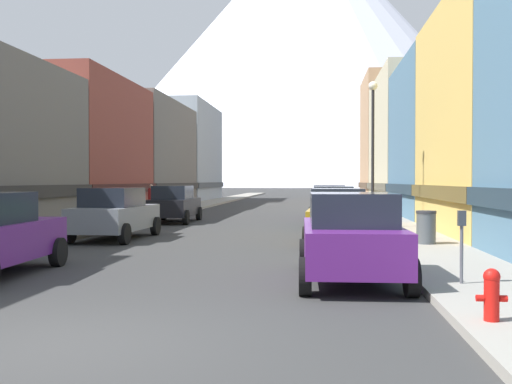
{
  "coord_description": "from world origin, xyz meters",
  "views": [
    {
      "loc": [
        3.14,
        -6.89,
        2.02
      ],
      "look_at": [
        -0.95,
        32.51,
        1.27
      ],
      "focal_mm": 41.62,
      "sensor_mm": 36.0,
      "label": 1
    }
  ],
  "objects_px": {
    "fire_hydrant_near": "(492,293)",
    "parking_meter_near": "(462,236)",
    "car_left_2": "(174,204)",
    "streetlamp_right": "(373,132)",
    "car_right_3": "(330,202)",
    "pedestrian_0": "(151,200)",
    "trash_bin_right": "(426,227)",
    "car_right_2": "(333,207)",
    "car_right_0": "(351,237)",
    "car_left_1": "(115,213)",
    "car_right_1": "(338,216)"
  },
  "relations": [
    {
      "from": "pedestrian_0",
      "to": "streetlamp_right",
      "type": "height_order",
      "value": "streetlamp_right"
    },
    {
      "from": "car_left_2",
      "to": "car_right_3",
      "type": "bearing_deg",
      "value": 27.08
    },
    {
      "from": "fire_hydrant_near",
      "to": "streetlamp_right",
      "type": "distance_m",
      "value": 16.43
    },
    {
      "from": "pedestrian_0",
      "to": "streetlamp_right",
      "type": "xyz_separation_m",
      "value": [
        11.6,
        -8.59,
        3.07
      ]
    },
    {
      "from": "car_right_3",
      "to": "parking_meter_near",
      "type": "height_order",
      "value": "car_right_3"
    },
    {
      "from": "car_right_0",
      "to": "car_right_1",
      "type": "height_order",
      "value": "same"
    },
    {
      "from": "car_right_3",
      "to": "trash_bin_right",
      "type": "height_order",
      "value": "car_right_3"
    },
    {
      "from": "car_left_1",
      "to": "parking_meter_near",
      "type": "bearing_deg",
      "value": -42.23
    },
    {
      "from": "car_left_1",
      "to": "car_left_2",
      "type": "height_order",
      "value": "same"
    },
    {
      "from": "parking_meter_near",
      "to": "trash_bin_right",
      "type": "distance_m",
      "value": 6.94
    },
    {
      "from": "car_left_1",
      "to": "streetlamp_right",
      "type": "xyz_separation_m",
      "value": [
        9.15,
        4.45,
        3.09
      ]
    },
    {
      "from": "car_left_2",
      "to": "car_right_2",
      "type": "height_order",
      "value": "same"
    },
    {
      "from": "car_right_2",
      "to": "fire_hydrant_near",
      "type": "height_order",
      "value": "car_right_2"
    },
    {
      "from": "car_right_1",
      "to": "car_right_3",
      "type": "height_order",
      "value": "same"
    },
    {
      "from": "car_right_3",
      "to": "parking_meter_near",
      "type": "bearing_deg",
      "value": -84.68
    },
    {
      "from": "parking_meter_near",
      "to": "trash_bin_right",
      "type": "bearing_deg",
      "value": 85.03
    },
    {
      "from": "car_right_2",
      "to": "parking_meter_near",
      "type": "bearing_deg",
      "value": -82.42
    },
    {
      "from": "parking_meter_near",
      "to": "pedestrian_0",
      "type": "height_order",
      "value": "pedestrian_0"
    },
    {
      "from": "car_right_1",
      "to": "car_right_3",
      "type": "xyz_separation_m",
      "value": [
        -0.0,
        13.08,
        0.0
      ]
    },
    {
      "from": "car_left_2",
      "to": "car_right_2",
      "type": "xyz_separation_m",
      "value": [
        7.6,
        -2.45,
        0.0
      ]
    },
    {
      "from": "car_left_1",
      "to": "parking_meter_near",
      "type": "relative_size",
      "value": 3.34
    },
    {
      "from": "car_right_1",
      "to": "pedestrian_0",
      "type": "relative_size",
      "value": 2.69
    },
    {
      "from": "car_right_0",
      "to": "parking_meter_near",
      "type": "xyz_separation_m",
      "value": [
        1.95,
        -0.92,
        0.11
      ]
    },
    {
      "from": "parking_meter_near",
      "to": "pedestrian_0",
      "type": "distance_m",
      "value": 24.81
    },
    {
      "from": "car_left_2",
      "to": "streetlamp_right",
      "type": "xyz_separation_m",
      "value": [
        9.15,
        -3.97,
        3.09
      ]
    },
    {
      "from": "car_right_3",
      "to": "pedestrian_0",
      "type": "xyz_separation_m",
      "value": [
        -10.05,
        0.74,
        0.02
      ]
    },
    {
      "from": "fire_hydrant_near",
      "to": "parking_meter_near",
      "type": "relative_size",
      "value": 0.53
    },
    {
      "from": "car_left_2",
      "to": "car_right_0",
      "type": "relative_size",
      "value": 1.0
    },
    {
      "from": "fire_hydrant_near",
      "to": "parking_meter_near",
      "type": "bearing_deg",
      "value": 84.17
    },
    {
      "from": "trash_bin_right",
      "to": "car_right_3",
      "type": "bearing_deg",
      "value": 100.28
    },
    {
      "from": "car_right_2",
      "to": "streetlamp_right",
      "type": "height_order",
      "value": "streetlamp_right"
    },
    {
      "from": "fire_hydrant_near",
      "to": "pedestrian_0",
      "type": "distance_m",
      "value": 27.29
    },
    {
      "from": "car_right_1",
      "to": "car_right_3",
      "type": "bearing_deg",
      "value": 90.0
    },
    {
      "from": "car_right_2",
      "to": "car_left_2",
      "type": "bearing_deg",
      "value": 162.15
    },
    {
      "from": "car_right_0",
      "to": "car_right_1",
      "type": "bearing_deg",
      "value": 90.03
    },
    {
      "from": "fire_hydrant_near",
      "to": "parking_meter_near",
      "type": "height_order",
      "value": "parking_meter_near"
    },
    {
      "from": "car_right_3",
      "to": "trash_bin_right",
      "type": "xyz_separation_m",
      "value": [
        2.55,
        -14.07,
        -0.26
      ]
    },
    {
      "from": "car_right_1",
      "to": "streetlamp_right",
      "type": "bearing_deg",
      "value": 73.47
    },
    {
      "from": "fire_hydrant_near",
      "to": "car_right_2",
      "type": "bearing_deg",
      "value": 95.36
    },
    {
      "from": "fire_hydrant_near",
      "to": "trash_bin_right",
      "type": "distance_m",
      "value": 9.88
    },
    {
      "from": "car_right_0",
      "to": "streetlamp_right",
      "type": "xyz_separation_m",
      "value": [
        1.55,
        12.2,
        3.09
      ]
    },
    {
      "from": "car_left_1",
      "to": "trash_bin_right",
      "type": "bearing_deg",
      "value": -9.87
    },
    {
      "from": "car_right_0",
      "to": "pedestrian_0",
      "type": "xyz_separation_m",
      "value": [
        -10.05,
        20.79,
        0.02
      ]
    },
    {
      "from": "car_right_0",
      "to": "pedestrian_0",
      "type": "height_order",
      "value": "pedestrian_0"
    },
    {
      "from": "car_left_2",
      "to": "streetlamp_right",
      "type": "height_order",
      "value": "streetlamp_right"
    },
    {
      "from": "car_right_0",
      "to": "parking_meter_near",
      "type": "distance_m",
      "value": 2.16
    },
    {
      "from": "parking_meter_near",
      "to": "pedestrian_0",
      "type": "relative_size",
      "value": 0.8
    },
    {
      "from": "car_left_1",
      "to": "car_left_2",
      "type": "xyz_separation_m",
      "value": [
        0.0,
        8.42,
        0.0
      ]
    },
    {
      "from": "car_left_2",
      "to": "streetlamp_right",
      "type": "bearing_deg",
      "value": -23.44
    },
    {
      "from": "car_right_3",
      "to": "fire_hydrant_near",
      "type": "relative_size",
      "value": 6.35
    }
  ]
}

